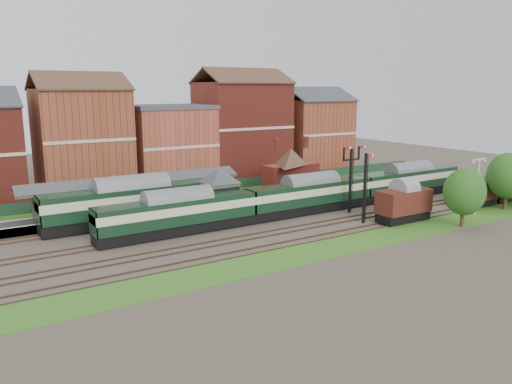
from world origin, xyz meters
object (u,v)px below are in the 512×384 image
signal_box (220,192)px  dmu_train (311,194)px  platform_railcar (132,201)px  goods_van_a (404,203)px  semaphore_bracket (351,176)px

signal_box → dmu_train: bearing=-16.6°
platform_railcar → dmu_train: bearing=-17.8°
signal_box → goods_van_a: signal_box is taller
semaphore_bracket → goods_van_a: size_ratio=1.25×
signal_box → platform_railcar: (-9.33, 3.25, -0.53)m
semaphore_bracket → dmu_train: (-4.17, 2.50, -2.27)m
signal_box → goods_van_a: size_ratio=0.92×
semaphore_bracket → goods_van_a: bearing=-71.2°
dmu_train → goods_van_a: dmu_train is taller
dmu_train → platform_railcar: platform_railcar is taller
dmu_train → goods_van_a: 11.03m
dmu_train → goods_van_a: size_ratio=8.06×
semaphore_bracket → platform_railcar: 26.05m
semaphore_bracket → dmu_train: semaphore_bracket is taller
signal_box → semaphore_bracket: size_ratio=0.73×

